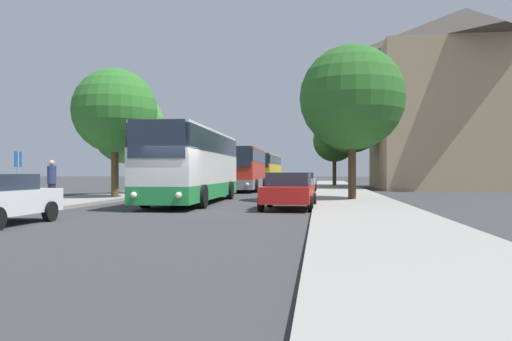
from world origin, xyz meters
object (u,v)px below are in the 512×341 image
object	(u,v)px
bus_front	(194,165)
pedestrian_walking_back	(52,182)
parked_car_right_far	(302,182)
tree_left_near	(115,111)
parked_car_right_near	(289,190)
tree_right_mid	(351,119)
tree_right_near	(334,141)
bus_middle	(244,169)
tree_left_far	(128,127)
tree_right_far	(352,98)
bus_stop_sign	(18,172)
bus_rear	(265,169)

from	to	relation	value
bus_front	pedestrian_walking_back	distance (m)	6.70
parked_car_right_far	bus_front	bearing A→B (deg)	70.64
parked_car_right_far	tree_left_near	xyz separation A→B (m)	(-9.84, -11.31, 4.08)
parked_car_right_near	tree_right_mid	bearing A→B (deg)	-96.88
tree_right_near	tree_right_mid	world-z (taller)	tree_right_mid
bus_middle	tree_left_near	world-z (taller)	tree_left_near
tree_left_far	parked_car_right_near	bearing A→B (deg)	-44.01
tree_right_far	bus_middle	bearing A→B (deg)	119.29
bus_stop_sign	tree_right_mid	xyz separation A→B (m)	(14.43, 28.26, 4.79)
bus_front	tree_right_mid	distance (m)	24.40
bus_middle	parked_car_right_near	size ratio (longest dim) A/B	2.63
pedestrian_walking_back	tree_left_far	world-z (taller)	tree_left_far
bus_middle	pedestrian_walking_back	bearing A→B (deg)	-105.30
bus_front	parked_car_right_far	size ratio (longest dim) A/B	2.94
bus_stop_sign	tree_left_far	size ratio (longest dim) A/B	0.33
tree_left_near	parked_car_right_far	bearing A→B (deg)	48.97
bus_middle	parked_car_right_near	bearing A→B (deg)	-77.59
bus_front	bus_middle	size ratio (longest dim) A/B	1.12
bus_stop_sign	pedestrian_walking_back	distance (m)	1.60
bus_stop_sign	bus_rear	bearing A→B (deg)	81.63
parked_car_right_far	tree_left_far	world-z (taller)	tree_left_far
bus_front	tree_left_near	size ratio (longest dim) A/B	1.72
parked_car_right_near	bus_front	bearing A→B (deg)	-33.56
bus_rear	parked_car_right_near	bearing A→B (deg)	-80.75
parked_car_right_near	tree_right_near	bearing A→B (deg)	-92.79
tree_left_near	bus_front	bearing A→B (deg)	-23.61
parked_car_right_near	pedestrian_walking_back	world-z (taller)	pedestrian_walking_back
bus_stop_sign	bus_middle	bearing A→B (deg)	75.56
tree_right_far	bus_stop_sign	bearing A→B (deg)	-148.53
bus_middle	bus_stop_sign	bearing A→B (deg)	-105.84
parked_car_right_far	tree_right_mid	world-z (taller)	tree_right_mid
pedestrian_walking_back	tree_left_near	size ratio (longest dim) A/B	0.27
bus_stop_sign	tree_right_far	bearing A→B (deg)	31.47
parked_car_right_far	tree_right_near	size ratio (longest dim) A/B	0.60
bus_front	tree_left_near	distance (m)	6.19
parked_car_right_near	bus_stop_sign	bearing A→B (deg)	15.99
bus_middle	parked_car_right_near	distance (m)	19.74
tree_right_far	tree_right_near	bearing A→B (deg)	90.16
bus_middle	tree_right_near	bearing A→B (deg)	58.17
bus_middle	tree_left_far	world-z (taller)	tree_left_far
tree_left_near	tree_right_near	size ratio (longest dim) A/B	1.03
bus_middle	tree_right_mid	world-z (taller)	tree_right_mid
bus_stop_sign	tree_right_far	xyz separation A→B (m)	(13.19, 8.07, 3.80)
bus_rear	pedestrian_walking_back	distance (m)	36.36
parked_car_right_far	tree_right_near	xyz separation A→B (m)	(2.86, 14.96, 3.98)
bus_middle	tree_right_near	world-z (taller)	tree_right_near
bus_stop_sign	tree_right_far	world-z (taller)	tree_right_far
pedestrian_walking_back	tree_right_mid	distance (m)	30.64
bus_stop_sign	tree_left_far	xyz separation A→B (m)	(-0.83, 13.23, 2.91)
bus_middle	tree_right_far	bearing A→B (deg)	-62.11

